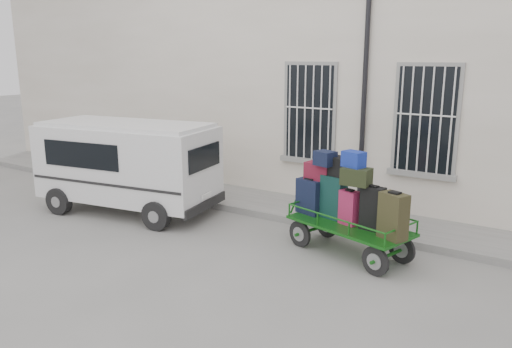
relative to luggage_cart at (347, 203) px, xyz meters
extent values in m
plane|color=slate|center=(-1.63, -0.48, -0.97)|extent=(80.00, 80.00, 0.00)
cube|color=beige|center=(-1.63, 5.02, 2.03)|extent=(24.00, 5.00, 6.00)
cylinder|color=black|center=(-0.68, 2.44, 1.83)|extent=(0.11, 0.11, 5.60)
cube|color=black|center=(-2.03, 2.50, 1.28)|extent=(1.20, 0.08, 2.20)
cube|color=gray|center=(-2.03, 2.48, 0.12)|extent=(1.45, 0.22, 0.12)
cube|color=black|center=(0.67, 2.50, 1.28)|extent=(1.20, 0.08, 2.20)
cube|color=gray|center=(0.67, 2.48, 0.12)|extent=(1.45, 0.22, 0.12)
cube|color=slate|center=(-1.63, 1.72, -0.89)|extent=(24.00, 1.70, 0.15)
cylinder|color=black|center=(-0.85, -0.16, -0.71)|extent=(0.51, 0.20, 0.51)
cylinder|color=gray|center=(-0.85, -0.16, -0.71)|extent=(0.29, 0.17, 0.28)
cylinder|color=black|center=(-0.63, 0.59, -0.71)|extent=(0.51, 0.20, 0.51)
cylinder|color=gray|center=(-0.63, 0.59, -0.71)|extent=(0.29, 0.17, 0.28)
cylinder|color=black|center=(0.81, -0.64, -0.71)|extent=(0.51, 0.20, 0.51)
cylinder|color=gray|center=(0.81, -0.64, -0.71)|extent=(0.29, 0.17, 0.28)
cylinder|color=black|center=(1.02, 0.10, -0.71)|extent=(0.51, 0.20, 0.51)
cylinder|color=gray|center=(1.02, 0.10, -0.71)|extent=(0.29, 0.17, 0.28)
cube|color=#145B15|center=(0.09, -0.03, -0.41)|extent=(2.44, 1.61, 0.05)
cylinder|color=#145B15|center=(-1.23, 0.36, -0.25)|extent=(0.29, 0.12, 0.57)
cube|color=black|center=(-0.82, 0.17, -0.04)|extent=(0.58, 0.42, 0.67)
cube|color=black|center=(-0.82, 0.17, 0.31)|extent=(0.24, 0.20, 0.03)
cube|color=#0D2C30|center=(-0.32, 0.13, 0.03)|extent=(0.52, 0.35, 0.82)
cube|color=black|center=(-0.32, 0.13, 0.45)|extent=(0.22, 0.17, 0.03)
cube|color=maroon|center=(0.07, -0.03, -0.07)|extent=(0.39, 0.31, 0.62)
cube|color=black|center=(0.07, -0.03, 0.26)|extent=(0.16, 0.14, 0.03)
cube|color=black|center=(0.52, -0.08, 0.00)|extent=(0.42, 0.28, 0.77)
cube|color=black|center=(0.52, -0.08, 0.40)|extent=(0.18, 0.15, 0.03)
cube|color=#312F18|center=(0.96, -0.34, 0.01)|extent=(0.53, 0.45, 0.78)
cube|color=black|center=(0.96, -0.34, 0.42)|extent=(0.21, 0.19, 0.03)
cube|color=maroon|center=(-0.68, 0.26, 0.46)|extent=(0.56, 0.38, 0.33)
cube|color=black|center=(-0.19, 0.16, 0.61)|extent=(0.57, 0.44, 0.35)
cube|color=black|center=(0.20, -0.09, 0.54)|extent=(0.49, 0.35, 0.30)
cube|color=black|center=(-0.49, 0.09, 0.75)|extent=(0.43, 0.38, 0.27)
cube|color=#171E9E|center=(0.11, -0.04, 0.83)|extent=(0.44, 0.36, 0.28)
cube|color=white|center=(-5.26, -0.31, 0.21)|extent=(4.27, 2.35, 1.66)
cube|color=white|center=(-5.26, -0.31, 1.08)|extent=(4.07, 2.18, 0.09)
cube|color=black|center=(-7.25, -0.61, 0.54)|extent=(0.40, 1.53, 0.69)
cube|color=black|center=(-5.67, -1.26, 0.49)|extent=(2.01, 0.35, 0.57)
cube|color=black|center=(-3.25, 0.00, 0.49)|extent=(0.23, 1.28, 0.51)
cube|color=black|center=(-3.26, 0.00, -0.57)|extent=(0.35, 1.70, 0.20)
cube|color=white|center=(-3.22, 0.01, -0.36)|extent=(0.09, 0.39, 0.11)
cylinder|color=black|center=(-6.45, -1.35, -0.65)|extent=(0.65, 0.30, 0.63)
cylinder|color=black|center=(-6.71, 0.33, -0.65)|extent=(0.65, 0.30, 0.63)
cylinder|color=black|center=(-3.81, -0.94, -0.65)|extent=(0.65, 0.30, 0.63)
cylinder|color=black|center=(-4.07, 0.73, -0.65)|extent=(0.65, 0.30, 0.63)
camera|label=1|loc=(3.28, -8.17, 2.58)|focal=35.00mm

